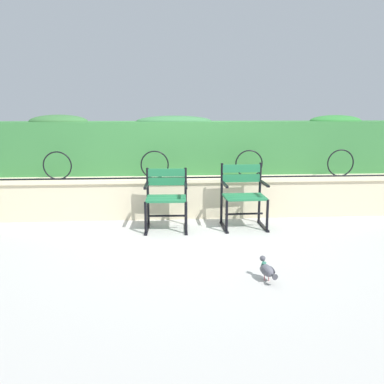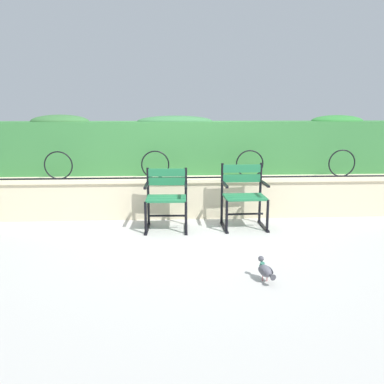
% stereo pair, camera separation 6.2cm
% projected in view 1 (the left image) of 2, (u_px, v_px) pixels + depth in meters
% --- Properties ---
extents(ground_plane, '(60.00, 60.00, 0.00)m').
position_uv_depth(ground_plane, '(192.00, 234.00, 5.34)').
color(ground_plane, '#B7B5AF').
extents(stone_wall, '(8.26, 0.41, 0.61)m').
position_uv_depth(stone_wall, '(189.00, 197.00, 6.13)').
color(stone_wall, beige).
rests_on(stone_wall, ground).
extents(iron_arch_fence, '(7.70, 0.02, 0.42)m').
position_uv_depth(iron_arch_fence, '(162.00, 167.00, 5.94)').
color(iron_arch_fence, black).
rests_on(iron_arch_fence, stone_wall).
extents(hedge_row, '(8.09, 0.56, 0.93)m').
position_uv_depth(hedge_row, '(187.00, 146.00, 6.42)').
color(hedge_row, '#387A3D').
rests_on(hedge_row, stone_wall).
extents(park_chair_left, '(0.59, 0.54, 0.83)m').
position_uv_depth(park_chair_left, '(166.00, 196.00, 5.49)').
color(park_chair_left, '#237547').
rests_on(park_chair_left, ground).
extents(park_chair_right, '(0.61, 0.54, 0.88)m').
position_uv_depth(park_chair_right, '(243.00, 194.00, 5.59)').
color(park_chair_right, '#237547').
rests_on(park_chair_right, ground).
extents(pigeon_near_chairs, '(0.15, 0.29, 0.22)m').
position_uv_depth(pigeon_near_chairs, '(267.00, 270.00, 3.86)').
color(pigeon_near_chairs, '#5B5B66').
rests_on(pigeon_near_chairs, ground).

